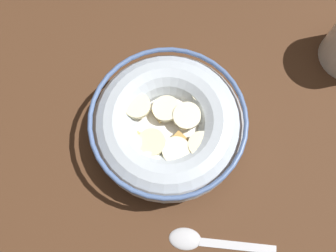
% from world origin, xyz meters
% --- Properties ---
extents(ground_plane, '(1.17, 1.17, 0.02)m').
position_xyz_m(ground_plane, '(0.00, 0.00, -0.01)').
color(ground_plane, '#472B19').
extents(cereal_bowl, '(0.19, 0.19, 0.06)m').
position_xyz_m(cereal_bowl, '(-0.00, -0.00, 0.03)').
color(cereal_bowl, '#B2BCC6').
rests_on(cereal_bowl, ground_plane).
extents(spoon, '(0.12, 0.09, 0.01)m').
position_xyz_m(spoon, '(-0.04, -0.14, 0.00)').
color(spoon, '#B7B7BC').
rests_on(spoon, ground_plane).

